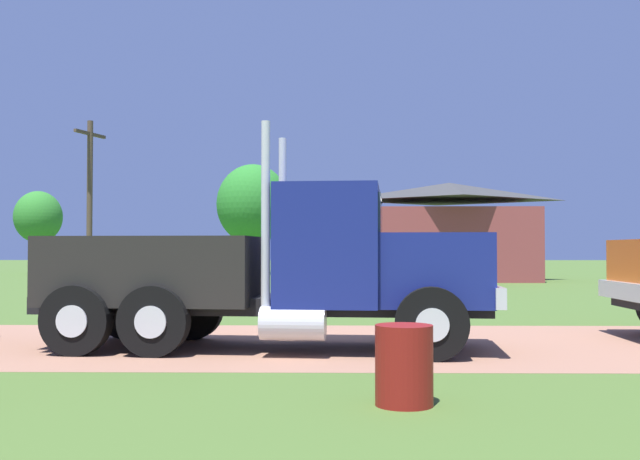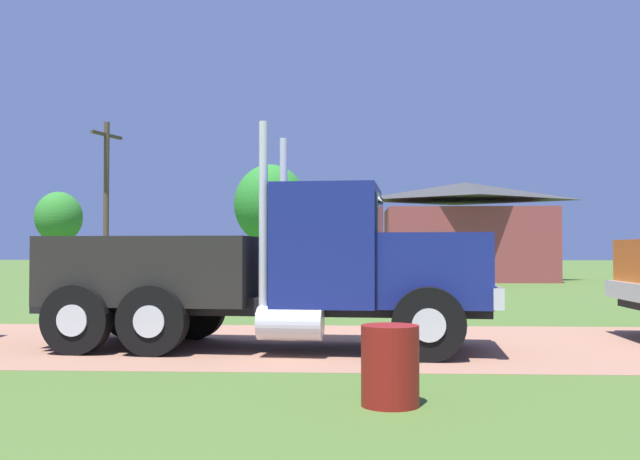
# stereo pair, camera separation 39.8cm
# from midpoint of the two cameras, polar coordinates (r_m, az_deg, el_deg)

# --- Properties ---
(ground_plane) EXTENTS (200.00, 200.00, 0.00)m
(ground_plane) POSITION_cam_midpoint_polar(r_m,az_deg,el_deg) (12.98, -1.56, -8.87)
(ground_plane) COLOR #496729
(dirt_track) EXTENTS (120.00, 6.08, 0.01)m
(dirt_track) POSITION_cam_midpoint_polar(r_m,az_deg,el_deg) (12.98, -1.56, -8.86)
(dirt_track) COLOR #9E6D55
(dirt_track) RESTS_ON ground_plane
(truck_foreground_white) EXTENTS (7.74, 3.07, 3.67)m
(truck_foreground_white) POSITION_cam_midpoint_polar(r_m,az_deg,el_deg) (12.27, -4.85, -3.26)
(truck_foreground_white) COLOR black
(truck_foreground_white) RESTS_ON ground_plane
(steel_barrel) EXTENTS (0.62, 0.62, 0.85)m
(steel_barrel) POSITION_cam_midpoint_polar(r_m,az_deg,el_deg) (7.92, 5.13, -10.47)
(steel_barrel) COLOR maroon
(steel_barrel) RESTS_ON ground_plane
(shed_building) EXTENTS (8.88, 6.32, 5.24)m
(shed_building) POSITION_cam_midpoint_polar(r_m,az_deg,el_deg) (39.59, 9.79, -0.26)
(shed_building) COLOR brown
(shed_building) RESTS_ON ground_plane
(utility_pole_near) EXTENTS (0.79, 2.14, 7.54)m
(utility_pole_near) POSITION_cam_midpoint_polar(r_m,az_deg,el_deg) (34.95, -17.87, 2.42)
(utility_pole_near) COLOR #4E3D2F
(utility_pole_near) RESTS_ON ground_plane
(tree_left) EXTENTS (3.22, 3.22, 5.66)m
(tree_left) POSITION_cam_midpoint_polar(r_m,az_deg,el_deg) (53.63, -21.36, 0.92)
(tree_left) COLOR #513823
(tree_left) RESTS_ON ground_plane
(tree_mid) EXTENTS (4.87, 4.87, 7.37)m
(tree_mid) POSITION_cam_midpoint_polar(r_m,az_deg,el_deg) (49.13, -5.49, 2.01)
(tree_mid) COLOR #513823
(tree_mid) RESTS_ON ground_plane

